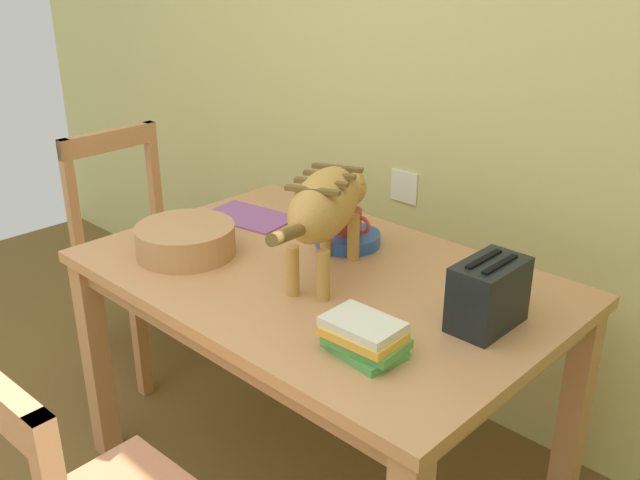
{
  "coord_description": "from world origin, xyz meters",
  "views": [
    {
      "loc": [
        1.34,
        -0.04,
        1.63
      ],
      "look_at": [
        0.08,
        1.29,
        0.85
      ],
      "focal_mm": 39.83,
      "sensor_mm": 36.0,
      "label": 1
    }
  ],
  "objects_px": {
    "cat": "(327,205)",
    "toaster": "(488,294)",
    "saucer_bowl": "(349,239)",
    "wooden_chair_far": "(142,253)",
    "magazine": "(249,217)",
    "coffee_mug": "(350,222)",
    "dining_table": "(320,299)",
    "wicker_basket": "(186,240)",
    "book_stack": "(364,337)"
  },
  "relations": [
    {
      "from": "coffee_mug",
      "to": "toaster",
      "type": "height_order",
      "value": "toaster"
    },
    {
      "from": "dining_table",
      "to": "toaster",
      "type": "relative_size",
      "value": 6.82
    },
    {
      "from": "dining_table",
      "to": "wooden_chair_far",
      "type": "height_order",
      "value": "wooden_chair_far"
    },
    {
      "from": "saucer_bowl",
      "to": "toaster",
      "type": "relative_size",
      "value": 1.01
    },
    {
      "from": "toaster",
      "to": "wooden_chair_far",
      "type": "height_order",
      "value": "wooden_chair_far"
    },
    {
      "from": "coffee_mug",
      "to": "wooden_chair_far",
      "type": "xyz_separation_m",
      "value": [
        -1.0,
        -0.14,
        -0.37
      ]
    },
    {
      "from": "cat",
      "to": "toaster",
      "type": "bearing_deg",
      "value": -18.33
    },
    {
      "from": "book_stack",
      "to": "toaster",
      "type": "bearing_deg",
      "value": 66.55
    },
    {
      "from": "saucer_bowl",
      "to": "cat",
      "type": "bearing_deg",
      "value": -65.51
    },
    {
      "from": "dining_table",
      "to": "saucer_bowl",
      "type": "xyz_separation_m",
      "value": [
        -0.07,
        0.2,
        0.11
      ]
    },
    {
      "from": "cat",
      "to": "wicker_basket",
      "type": "distance_m",
      "value": 0.47
    },
    {
      "from": "saucer_bowl",
      "to": "toaster",
      "type": "distance_m",
      "value": 0.6
    },
    {
      "from": "dining_table",
      "to": "wicker_basket",
      "type": "bearing_deg",
      "value": -153.72
    },
    {
      "from": "magazine",
      "to": "wicker_basket",
      "type": "distance_m",
      "value": 0.35
    },
    {
      "from": "toaster",
      "to": "wooden_chair_far",
      "type": "relative_size",
      "value": 0.21
    },
    {
      "from": "saucer_bowl",
      "to": "wooden_chair_far",
      "type": "relative_size",
      "value": 0.21
    },
    {
      "from": "toaster",
      "to": "dining_table",
      "type": "bearing_deg",
      "value": -172.93
    },
    {
      "from": "cat",
      "to": "coffee_mug",
      "type": "height_order",
      "value": "cat"
    },
    {
      "from": "dining_table",
      "to": "magazine",
      "type": "xyz_separation_m",
      "value": [
        -0.48,
        0.15,
        0.09
      ]
    },
    {
      "from": "dining_table",
      "to": "saucer_bowl",
      "type": "relative_size",
      "value": 6.72
    },
    {
      "from": "coffee_mug",
      "to": "wooden_chair_far",
      "type": "bearing_deg",
      "value": -172.14
    },
    {
      "from": "dining_table",
      "to": "magazine",
      "type": "height_order",
      "value": "magazine"
    },
    {
      "from": "saucer_bowl",
      "to": "book_stack",
      "type": "height_order",
      "value": "book_stack"
    },
    {
      "from": "cat",
      "to": "dining_table",
      "type": "bearing_deg",
      "value": -174.65
    },
    {
      "from": "cat",
      "to": "magazine",
      "type": "bearing_deg",
      "value": 140.05
    },
    {
      "from": "saucer_bowl",
      "to": "toaster",
      "type": "xyz_separation_m",
      "value": [
        0.58,
        -0.14,
        0.07
      ]
    },
    {
      "from": "book_stack",
      "to": "toaster",
      "type": "distance_m",
      "value": 0.34
    },
    {
      "from": "magazine",
      "to": "toaster",
      "type": "height_order",
      "value": "toaster"
    },
    {
      "from": "saucer_bowl",
      "to": "wooden_chair_far",
      "type": "distance_m",
      "value": 1.05
    },
    {
      "from": "cat",
      "to": "magazine",
      "type": "relative_size",
      "value": 2.06
    },
    {
      "from": "coffee_mug",
      "to": "dining_table",
      "type": "bearing_deg",
      "value": -71.7
    },
    {
      "from": "saucer_bowl",
      "to": "wicker_basket",
      "type": "relative_size",
      "value": 0.68
    },
    {
      "from": "wicker_basket",
      "to": "saucer_bowl",
      "type": "bearing_deg",
      "value": 51.71
    },
    {
      "from": "book_stack",
      "to": "wooden_chair_far",
      "type": "distance_m",
      "value": 1.51
    },
    {
      "from": "coffee_mug",
      "to": "wicker_basket",
      "type": "bearing_deg",
      "value": -128.59
    },
    {
      "from": "magazine",
      "to": "wooden_chair_far",
      "type": "relative_size",
      "value": 0.32
    },
    {
      "from": "toaster",
      "to": "wooden_chair_far",
      "type": "bearing_deg",
      "value": 179.87
    },
    {
      "from": "saucer_bowl",
      "to": "wooden_chair_far",
      "type": "height_order",
      "value": "wooden_chair_far"
    },
    {
      "from": "magazine",
      "to": "toaster",
      "type": "relative_size",
      "value": 1.49
    },
    {
      "from": "cat",
      "to": "toaster",
      "type": "height_order",
      "value": "cat"
    },
    {
      "from": "saucer_bowl",
      "to": "wicker_basket",
      "type": "distance_m",
      "value": 0.5
    },
    {
      "from": "coffee_mug",
      "to": "wicker_basket",
      "type": "relative_size",
      "value": 0.42
    },
    {
      "from": "coffee_mug",
      "to": "saucer_bowl",
      "type": "bearing_deg",
      "value": 180.0
    },
    {
      "from": "toaster",
      "to": "wooden_chair_far",
      "type": "xyz_separation_m",
      "value": [
        -1.57,
        0.0,
        -0.37
      ]
    },
    {
      "from": "wicker_basket",
      "to": "magazine",
      "type": "bearing_deg",
      "value": 106.32
    },
    {
      "from": "dining_table",
      "to": "coffee_mug",
      "type": "xyz_separation_m",
      "value": [
        -0.07,
        0.2,
        0.17
      ]
    },
    {
      "from": "cat",
      "to": "toaster",
      "type": "xyz_separation_m",
      "value": [
        0.49,
        0.05,
        -0.12
      ]
    },
    {
      "from": "toaster",
      "to": "magazine",
      "type": "bearing_deg",
      "value": 175.1
    },
    {
      "from": "cat",
      "to": "magazine",
      "type": "xyz_separation_m",
      "value": [
        -0.5,
        0.14,
        -0.2
      ]
    },
    {
      "from": "magazine",
      "to": "saucer_bowl",
      "type": "bearing_deg",
      "value": -0.86
    }
  ]
}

